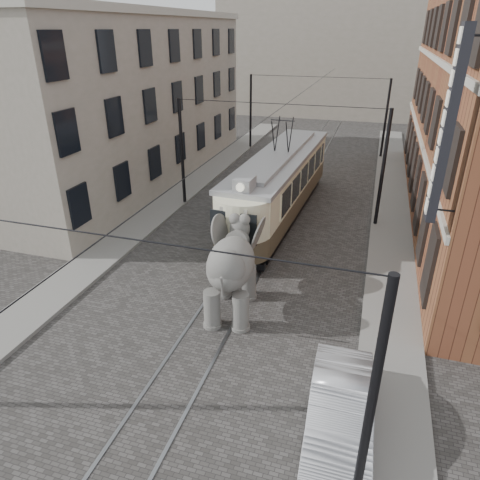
% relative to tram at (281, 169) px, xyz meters
% --- Properties ---
extents(ground, '(120.00, 120.00, 0.00)m').
position_rel_tram_xyz_m(ground, '(-0.06, -6.02, -2.60)').
color(ground, '#454240').
extents(tram_rails, '(1.54, 80.00, 0.02)m').
position_rel_tram_xyz_m(tram_rails, '(-0.06, -6.02, -2.59)').
color(tram_rails, slate).
rests_on(tram_rails, ground).
extents(sidewalk_right, '(2.00, 60.00, 0.15)m').
position_rel_tram_xyz_m(sidewalk_right, '(5.94, -6.02, -2.52)').
color(sidewalk_right, slate).
rests_on(sidewalk_right, ground).
extents(sidewalk_left, '(2.00, 60.00, 0.15)m').
position_rel_tram_xyz_m(sidewalk_left, '(-6.56, -6.02, -2.52)').
color(sidewalk_left, slate).
rests_on(sidewalk_left, ground).
extents(stucco_building, '(7.00, 24.00, 10.00)m').
position_rel_tram_xyz_m(stucco_building, '(-11.06, 3.98, 2.40)').
color(stucco_building, gray).
rests_on(stucco_building, ground).
extents(distant_block, '(28.00, 10.00, 14.00)m').
position_rel_tram_xyz_m(distant_block, '(-0.06, 33.98, 4.40)').
color(distant_block, gray).
rests_on(distant_block, ground).
extents(catenary, '(11.00, 30.20, 6.00)m').
position_rel_tram_xyz_m(catenary, '(-0.26, -1.02, 0.40)').
color(catenary, black).
rests_on(catenary, ground).
extents(tram, '(3.31, 13.21, 5.20)m').
position_rel_tram_xyz_m(tram, '(0.00, 0.00, 0.00)').
color(tram, '#ECE7BF').
rests_on(tram, ground).
extents(elephant, '(3.47, 5.38, 3.08)m').
position_rel_tram_xyz_m(elephant, '(0.35, -9.52, -1.06)').
color(elephant, '#5C5A55').
rests_on(elephant, ground).
extents(parked_car, '(1.75, 4.49, 1.46)m').
position_rel_tram_xyz_m(parked_car, '(4.63, -13.87, -1.87)').
color(parked_car, '#ABABB0').
rests_on(parked_car, ground).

